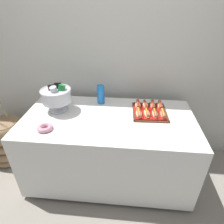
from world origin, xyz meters
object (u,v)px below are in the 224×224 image
Objects in this scene: floor_vase at (8,140)px; hot_dog_2 at (155,114)px; hot_dog_0 at (139,114)px; buffet_table at (109,146)px; hot_dog_4 at (138,105)px; serving_tray at (150,112)px; hot_dog_5 at (145,105)px; hot_dog_6 at (153,106)px; punch_bowl at (56,95)px; hot_dog_3 at (163,114)px; cup_stack at (101,94)px; hot_dog_7 at (160,106)px; donut at (45,128)px; hot_dog_1 at (147,114)px.

floor_vase reaches higher than hot_dog_2.
hot_dog_0 is (1.54, -0.12, 0.54)m from floor_vase.
hot_dog_4 reaches higher than buffet_table.
serving_tray is 0.09m from hot_dog_2.
hot_dog_4 reaches higher than hot_dog_5.
hot_dog_0 is at bearing -130.32° from hot_dog_6.
punch_bowl is (-0.95, 0.05, 0.13)m from hot_dog_2.
hot_dog_0 is 0.18m from hot_dog_5.
buffet_table is 0.58m from hot_dog_2.
buffet_table is 10.67× the size of hot_dog_3.
punch_bowl is at bearing -155.17° from cup_stack.
cup_stack is at bearing 173.04° from hot_dog_7.
punch_bowl is at bearing -172.94° from hot_dog_5.
hot_dog_5 is at bearing 134.23° from hot_dog_3.
hot_dog_6 is 1.05m from donut.
hot_dog_0 is 0.22m from hot_dog_6.
hot_dog_4 is 0.23m from hot_dog_7.
hot_dog_7 is at bearing 67.51° from hot_dog_2.
serving_tray is 2.76× the size of donut.
hot_dog_2 is at bearing -45.77° from hot_dog_4.
hot_dog_4 reaches higher than hot_dog_3.
floor_vase reaches higher than hot_dog_6.
buffet_table is 1.27m from floor_vase.
hot_dog_3 is (0.07, 0.00, 0.00)m from hot_dog_2.
hot_dog_3 is (1.76, -0.11, 0.54)m from floor_vase.
buffet_table is 0.48m from hot_dog_0.
hot_dog_0 is 1.01× the size of hot_dog_5.
hot_dog_4 is at bearing -178.05° from hot_dog_7.
hot_dog_2 is 1.00× the size of hot_dog_5.
donut is at bearing -28.87° from floor_vase.
buffet_table is 0.62m from hot_dog_6.
cup_stack is (-0.11, 0.29, 0.45)m from buffet_table.
cup_stack reaches higher than hot_dog_6.
hot_dog_1 is at bearing -88.05° from hot_dog_5.
hot_dog_5 is (1.60, 0.05, 0.54)m from floor_vase.
hot_dog_4 is 0.15m from hot_dog_6.
hot_dog_4 is at bearing -178.05° from hot_dog_5.
donut is at bearing -158.00° from serving_tray.
hot_dog_6 and hot_dog_7 have the same top height.
hot_dog_4 is at bearing -178.05° from hot_dog_6.
hot_dog_6 is 0.08m from hot_dog_7.
hot_dog_2 reaches higher than serving_tray.
floor_vase is 5.15× the size of hot_dog_6.
cup_stack reaches higher than donut.
hot_dog_5 is 0.15m from hot_dog_7.
cup_stack is at bearing 171.83° from hot_dog_6.
floor_vase is 6.83× the size of donut.
punch_bowl is (-0.95, -0.11, 0.12)m from hot_dog_6.
buffet_table is 0.74m from punch_bowl.
hot_dog_1 is 1.00× the size of hot_dog_5.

